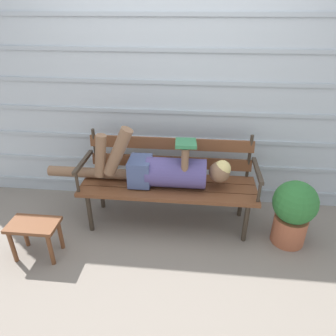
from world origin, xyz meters
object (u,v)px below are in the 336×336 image
object	(u,v)px
footstool	(34,230)
potted_plant	(293,211)
park_bench	(169,177)
reclining_person	(161,169)

from	to	relation	value
footstool	potted_plant	size ratio (longest dim) A/B	0.67
park_bench	footstool	bearing A→B (deg)	-149.60
reclining_person	potted_plant	xyz separation A→B (m)	(1.18, -0.16, -0.26)
reclining_person	potted_plant	size ratio (longest dim) A/B	2.81
park_bench	reclining_person	bearing A→B (deg)	-132.29
reclining_person	footstool	bearing A→B (deg)	-151.04
potted_plant	park_bench	bearing A→B (deg)	168.34
park_bench	footstool	xyz separation A→B (m)	(-1.06, -0.62, -0.21)
reclining_person	potted_plant	bearing A→B (deg)	-7.64
footstool	park_bench	bearing A→B (deg)	30.40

